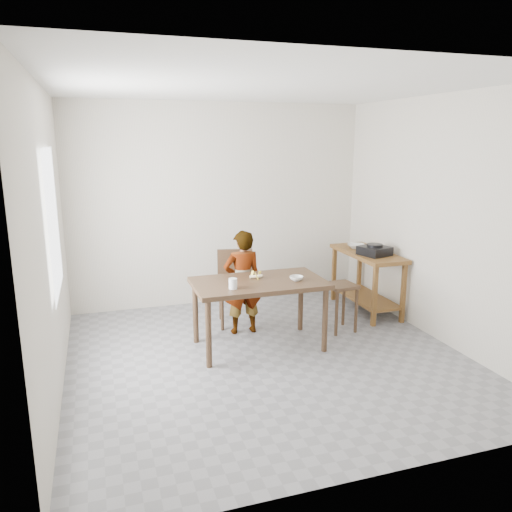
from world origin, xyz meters
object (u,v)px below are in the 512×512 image
object	(u,v)px
dining_table	(259,314)
stool	(340,307)
prep_counter	(366,281)
child	(242,282)
dining_chair	(236,289)

from	to	relation	value
dining_table	stool	xyz separation A→B (m)	(1.07, 0.17, -0.09)
prep_counter	dining_table	bearing A→B (deg)	-157.85
child	dining_chair	bearing A→B (deg)	-90.77
dining_table	child	bearing A→B (deg)	95.67
child	prep_counter	bearing A→B (deg)	-172.23
dining_table	prep_counter	xyz separation A→B (m)	(1.72, 0.70, 0.03)
child	dining_chair	size ratio (longest dim) A/B	1.35
prep_counter	child	size ratio (longest dim) A/B	0.98
dining_table	prep_counter	distance (m)	1.86
dining_table	stool	distance (m)	1.08
dining_table	dining_chair	distance (m)	0.75
dining_chair	stool	distance (m)	1.26
child	dining_chair	world-z (taller)	child
dining_table	stool	world-z (taller)	dining_table
stool	child	bearing A→B (deg)	165.01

